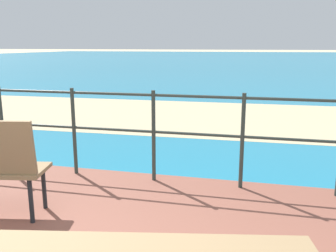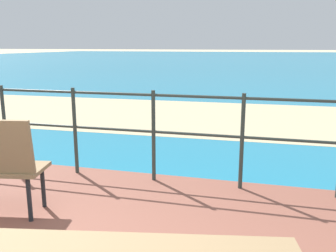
% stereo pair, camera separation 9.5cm
% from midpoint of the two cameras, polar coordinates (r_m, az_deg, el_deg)
% --- Properties ---
extents(sea_water, '(90.00, 90.00, 0.01)m').
position_cam_midpoint_polar(sea_water, '(41.49, 12.03, 10.07)').
color(sea_water, teal).
rests_on(sea_water, ground).
extents(beach_strip, '(54.06, 5.06, 0.01)m').
position_cam_midpoint_polar(beach_strip, '(8.33, 5.34, 1.51)').
color(beach_strip, tan).
rests_on(beach_strip, ground).
extents(railing_fence, '(5.94, 0.04, 1.04)m').
position_cam_midpoint_polar(railing_fence, '(4.12, -2.93, 0.01)').
color(railing_fence, '#2D3833').
rests_on(railing_fence, patio_paving).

